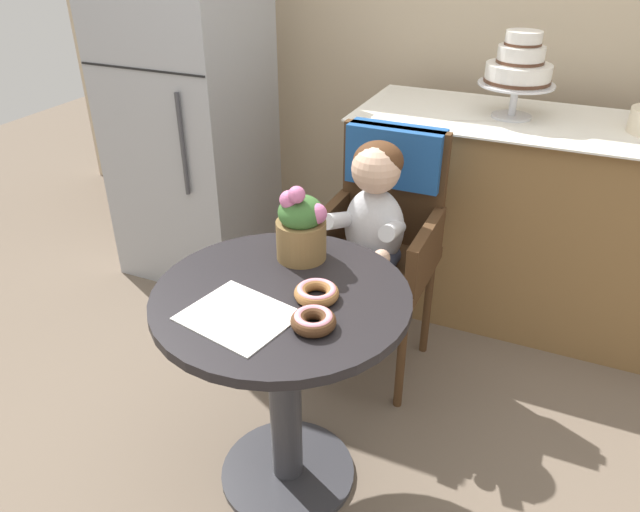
{
  "coord_description": "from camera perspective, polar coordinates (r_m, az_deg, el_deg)",
  "views": [
    {
      "loc": [
        0.66,
        -1.22,
        1.63
      ],
      "look_at": [
        0.05,
        0.15,
        0.77
      ],
      "focal_mm": 33.8,
      "sensor_mm": 36.0,
      "label": 1
    }
  ],
  "objects": [
    {
      "name": "wicker_chair",
      "position": [
        2.27,
        6.13,
        3.86
      ],
      "size": [
        0.42,
        0.45,
        0.95
      ],
      "rotation": [
        0.0,
        0.0,
        -0.06
      ],
      "color": "#472D19",
      "rests_on": "ground"
    },
    {
      "name": "donut_mid",
      "position": [
        1.62,
        -0.33,
        -3.46
      ],
      "size": [
        0.12,
        0.12,
        0.04
      ],
      "color": "#936033",
      "rests_on": "cafe_table"
    },
    {
      "name": "ground_plane",
      "position": [
        2.14,
        -3.04,
        -19.83
      ],
      "size": [
        8.0,
        8.0,
        0.0
      ],
      "primitive_type": "plane",
      "color": "#6B5B4C"
    },
    {
      "name": "refrigerator",
      "position": [
        2.99,
        -12.33,
        14.04
      ],
      "size": [
        0.64,
        0.63,
        1.7
      ],
      "color": "#9EA0A5",
      "rests_on": "ground"
    },
    {
      "name": "paper_napkin",
      "position": [
        1.58,
        -7.73,
        -5.65
      ],
      "size": [
        0.31,
        0.28,
        0.0
      ],
      "primitive_type": "cube",
      "rotation": [
        0.0,
        0.0,
        -0.21
      ],
      "color": "white",
      "rests_on": "cafe_table"
    },
    {
      "name": "cafe_table",
      "position": [
        1.78,
        -3.47,
        -9.2
      ],
      "size": [
        0.72,
        0.72,
        0.72
      ],
      "color": "black",
      "rests_on": "ground"
    },
    {
      "name": "tiered_cake_stand",
      "position": [
        2.59,
        18.31,
        16.55
      ],
      "size": [
        0.3,
        0.3,
        0.34
      ],
      "color": "silver",
      "rests_on": "display_counter"
    },
    {
      "name": "seated_child",
      "position": [
        2.12,
        4.84,
        3.12
      ],
      "size": [
        0.27,
        0.32,
        0.73
      ],
      "color": "silver",
      "rests_on": "ground"
    },
    {
      "name": "donut_front",
      "position": [
        1.51,
        -0.63,
        -6.09
      ],
      "size": [
        0.12,
        0.12,
        0.04
      ],
      "color": "#4C2D19",
      "rests_on": "cafe_table"
    },
    {
      "name": "flower_vase",
      "position": [
        1.77,
        -1.79,
        2.9
      ],
      "size": [
        0.16,
        0.15,
        0.24
      ],
      "color": "brown",
      "rests_on": "cafe_table"
    },
    {
      "name": "display_counter",
      "position": [
        2.78,
        19.44,
        3.05
      ],
      "size": [
        1.56,
        0.62,
        0.9
      ],
      "color": "olive",
      "rests_on": "ground"
    }
  ]
}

